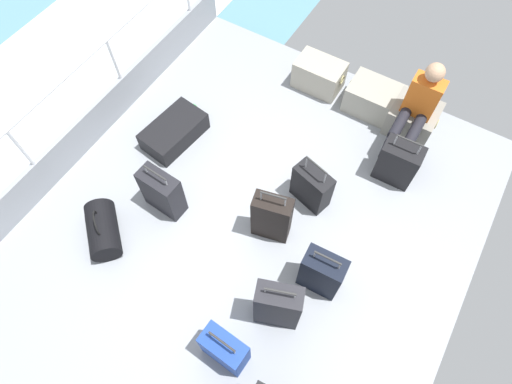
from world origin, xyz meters
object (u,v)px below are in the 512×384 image
Objects in this scene: cargo_crate_0 at (319,75)px; suitcase_3 at (312,187)px; suitcase_1 at (398,163)px; cargo_crate_2 at (412,118)px; cargo_crate_1 at (373,98)px; suitcase_5 at (322,273)px; suitcase_2 at (174,131)px; passenger_seated at (417,108)px; suitcase_4 at (162,192)px; suitcase_8 at (272,217)px; duffel_bag at (103,230)px; suitcase_7 at (225,349)px; suitcase_6 at (278,306)px.

suitcase_3 is at bearing -65.88° from cargo_crate_0.
cargo_crate_2 is at bearing 97.07° from suitcase_1.
cargo_crate_1 is 0.93× the size of suitcase_5.
suitcase_2 is at bearing 162.75° from suitcase_5.
suitcase_4 is at bearing -130.67° from passenger_seated.
passenger_seated is at bearing 68.26° from suitcase_8.
suitcase_8 reaches higher than suitcase_3.
cargo_crate_1 is at bearing 101.27° from suitcase_5.
cargo_crate_1 is 1.52m from suitcase_3.
cargo_crate_0 is 1.55m from suitcase_1.
suitcase_1 is (0.09, -0.73, 0.08)m from cargo_crate_2.
suitcase_8 is at bearing -96.07° from cargo_crate_1.
duffel_bag is (-1.44, -0.94, -0.17)m from suitcase_8.
passenger_seated is 1.53× the size of suitcase_5.
suitcase_7 is at bearing -98.43° from passenger_seated.
suitcase_4 reaches higher than cargo_crate_0.
suitcase_8 reaches higher than duffel_bag.
suitcase_3 is at bearing -92.11° from cargo_crate_1.
duffel_bag is (0.14, -1.40, 0.04)m from suitcase_2.
suitcase_1 is 0.84× the size of suitcase_6.
cargo_crate_1 is 0.68m from passenger_seated.
suitcase_7 is (0.05, -3.36, 0.08)m from cargo_crate_1.
cargo_crate_2 is 2.80m from suitcase_2.
passenger_seated is 2.11m from suitcase_5.
suitcase_7 is at bearing -76.76° from cargo_crate_0.
suitcase_7 is (0.79, -3.35, 0.07)m from cargo_crate_0.
passenger_seated reaches higher than suitcase_4.
cargo_crate_0 is 1.66m from suitcase_3.
suitcase_8 reaches higher than cargo_crate_0.
cargo_crate_2 is 0.87× the size of suitcase_7.
suitcase_8 is (-0.74, -1.85, -0.23)m from passenger_seated.
suitcase_4 is at bearing 165.47° from suitcase_6.
suitcase_8 reaches higher than suitcase_1.
cargo_crate_0 is at bearing 169.86° from passenger_seated.
passenger_seated is at bearing 49.33° from suitcase_4.
cargo_crate_2 is at bearing 51.57° from suitcase_4.
suitcase_6 is at bearing 6.08° from duffel_bag.
cargo_crate_0 is 0.90× the size of suitcase_5.
suitcase_8 is at bearing -109.98° from cargo_crate_2.
duffel_bag is at bearing 168.89° from suitcase_7.
passenger_seated is at bearing 84.47° from suitcase_6.
suitcase_5 is (-0.15, -1.54, 0.03)m from suitcase_1.
cargo_crate_1 is at bearing 156.42° from passenger_seated.
suitcase_3 is 1.56m from suitcase_4.
suitcase_3 is at bearing 104.01° from suitcase_6.
suitcase_4 is (-1.95, -1.62, 0.02)m from suitcase_1.
suitcase_3 reaches higher than cargo_crate_2.
suitcase_8 reaches higher than cargo_crate_2.
suitcase_4 reaches higher than cargo_crate_1.
cargo_crate_2 is at bearing 90.00° from passenger_seated.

